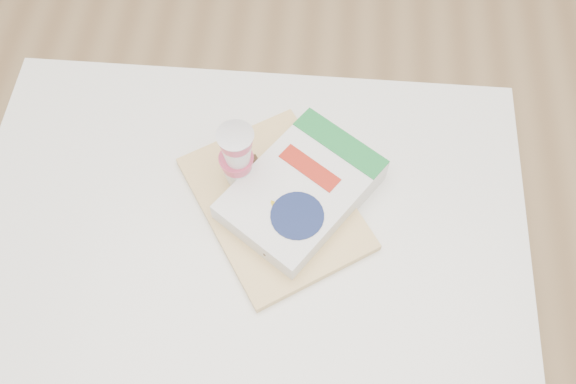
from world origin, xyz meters
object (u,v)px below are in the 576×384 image
object	(u,v)px
cutting_board	(275,203)
bananas	(263,205)
cereal_box	(302,192)
yogurt_stack	(237,156)
table	(256,291)

from	to	relation	value
cutting_board	bananas	world-z (taller)	bananas
cereal_box	cutting_board	bearing A→B (deg)	-126.36
cereal_box	bananas	bearing A→B (deg)	-115.10
cereal_box	yogurt_stack	bearing A→B (deg)	-156.22
bananas	yogurt_stack	xyz separation A→B (m)	(-0.05, 0.06, 0.06)
table	cereal_box	distance (m)	0.43
cutting_board	yogurt_stack	bearing A→B (deg)	117.38
table	cereal_box	world-z (taller)	cereal_box
table	yogurt_stack	world-z (taller)	yogurt_stack
cutting_board	table	bearing A→B (deg)	179.27
cutting_board	bananas	distance (m)	0.04
yogurt_stack	cereal_box	world-z (taller)	yogurt_stack
table	bananas	distance (m)	0.42
table	yogurt_stack	xyz separation A→B (m)	(-0.02, 0.07, 0.48)
yogurt_stack	bananas	bearing A→B (deg)	-50.57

